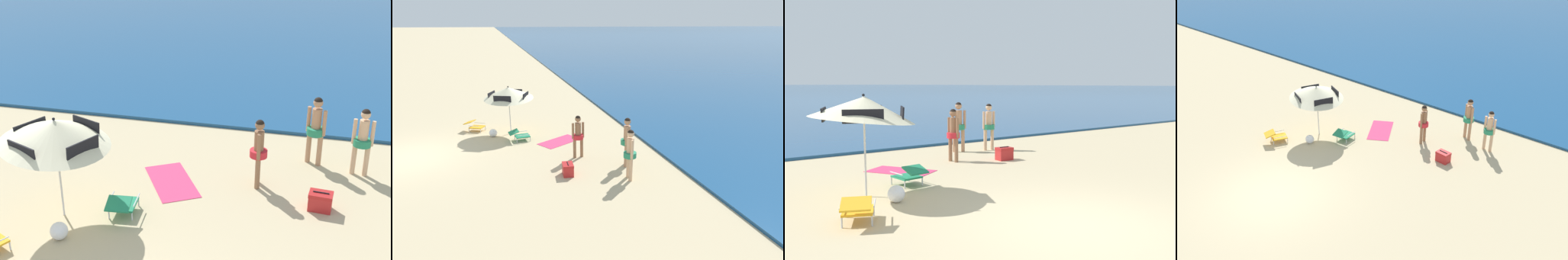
% 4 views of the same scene
% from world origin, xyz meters
% --- Properties ---
extents(ground_plane, '(800.00, 800.00, 0.00)m').
position_xyz_m(ground_plane, '(0.00, 0.00, 0.00)').
color(ground_plane, tan).
extents(beach_umbrella_striped_main, '(2.57, 2.54, 2.25)m').
position_xyz_m(beach_umbrella_striped_main, '(-2.09, 3.95, 1.89)').
color(beach_umbrella_striped_main, silver).
rests_on(beach_umbrella_striped_main, ground).
extents(lounge_chair_under_umbrella, '(0.85, 1.00, 0.50)m').
position_xyz_m(lounge_chair_under_umbrella, '(-2.89, 2.33, 0.28)').
color(lounge_chair_under_umbrella, gold).
rests_on(lounge_chair_under_umbrella, ground).
extents(lounge_chair_beside_umbrella, '(0.64, 0.92, 0.50)m').
position_xyz_m(lounge_chair_beside_umbrella, '(-0.90, 4.24, 0.28)').
color(lounge_chair_beside_umbrella, '#1E7F56').
rests_on(lounge_chair_beside_umbrella, ground).
extents(person_standing_near_shore, '(0.40, 0.48, 1.63)m').
position_xyz_m(person_standing_near_shore, '(1.62, 6.22, 0.95)').
color(person_standing_near_shore, '#8C6042').
rests_on(person_standing_near_shore, ground).
extents(person_standing_beside, '(0.47, 0.43, 1.76)m').
position_xyz_m(person_standing_beside, '(2.81, 7.70, 1.02)').
color(person_standing_beside, tan).
rests_on(person_standing_beside, ground).
extents(person_wading_in, '(0.50, 0.41, 1.68)m').
position_xyz_m(person_wading_in, '(3.90, 7.37, 0.97)').
color(person_wading_in, '#D8A87F').
rests_on(person_wading_in, ground).
extents(cooler_box, '(0.52, 0.39, 0.43)m').
position_xyz_m(cooler_box, '(3.07, 5.51, 0.20)').
color(cooler_box, red).
rests_on(cooler_box, ground).
extents(beach_ball, '(0.35, 0.35, 0.35)m').
position_xyz_m(beach_ball, '(-1.77, 3.15, 0.18)').
color(beach_ball, white).
rests_on(beach_ball, ground).
extents(beach_towel, '(1.71, 2.00, 0.01)m').
position_xyz_m(beach_towel, '(-0.33, 5.89, 0.01)').
color(beach_towel, '#DB3866').
rests_on(beach_towel, ground).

